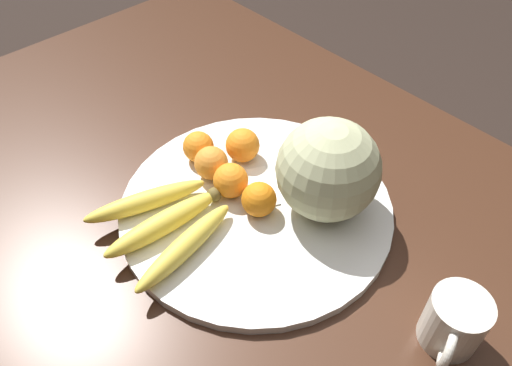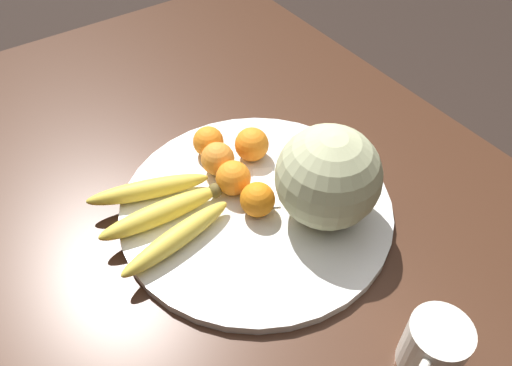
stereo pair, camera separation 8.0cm
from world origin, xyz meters
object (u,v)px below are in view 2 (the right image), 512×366
banana_bunch (163,212)px  orange_front_right (252,144)px  orange_back_left (208,142)px  ceramic_mug (433,348)px  orange_mid_center (233,178)px  fruit_bowl (256,206)px  orange_front_left (218,159)px  orange_back_right (257,200)px  produce_tag (266,188)px  melon (328,177)px  kitchen_table (283,258)px

banana_bunch → orange_front_right: orange_front_right is taller
orange_back_left → ceramic_mug: 0.50m
orange_mid_center → orange_back_left: (-0.10, 0.01, -0.00)m
fruit_bowl → orange_front_right: (-0.10, 0.06, 0.04)m
orange_front_left → orange_back_right: 0.12m
banana_bunch → produce_tag: size_ratio=2.15×
ceramic_mug → produce_tag: bearing=179.8°
orange_back_left → fruit_bowl: bearing=0.1°
banana_bunch → orange_back_left: orange_back_left is taller
orange_front_right → orange_back_left: (-0.05, -0.06, -0.00)m
orange_front_left → ceramic_mug: 0.45m
melon → orange_mid_center: (-0.13, -0.09, -0.05)m
orange_back_right → fruit_bowl: bearing=153.5°
produce_tag → ceramic_mug: size_ratio=0.90×
orange_front_left → orange_front_right: 0.07m
fruit_bowl → orange_front_left: bearing=-173.9°
fruit_bowl → produce_tag: 0.04m
banana_bunch → fruit_bowl: bearing=162.7°
orange_front_left → ceramic_mug: ceramic_mug is taller
orange_back_left → orange_back_right: size_ratio=0.97×
orange_front_right → orange_mid_center: (0.05, -0.07, -0.00)m
orange_back_right → ceramic_mug: bearing=7.0°
orange_front_right → orange_back_left: bearing=-132.2°
banana_bunch → orange_back_left: (-0.10, 0.14, 0.01)m
melon → orange_back_right: size_ratio=2.86×
melon → orange_front_right: bearing=-172.9°
melon → orange_back_right: bearing=-125.6°
orange_front_left → orange_mid_center: bearing=-3.1°
fruit_bowl → orange_front_right: size_ratio=7.41×
banana_bunch → ceramic_mug: (0.40, 0.18, 0.01)m
kitchen_table → orange_front_left: size_ratio=27.79×
melon → produce_tag: (-0.10, -0.05, -0.08)m
orange_back_right → ceramic_mug: 0.34m
fruit_bowl → orange_back_right: 0.04m
orange_back_right → produce_tag: (-0.04, 0.04, -0.03)m
banana_bunch → orange_back_left: 0.17m
melon → ceramic_mug: (0.27, -0.05, -0.06)m
orange_mid_center → produce_tag: size_ratio=0.59×
orange_front_right → ceramic_mug: ceramic_mug is taller
kitchen_table → orange_back_right: 0.14m
kitchen_table → orange_back_right: size_ratio=28.38×
orange_back_left → orange_back_right: 0.17m
orange_front_left → kitchen_table: bearing=10.3°
fruit_bowl → kitchen_table: bearing=17.5°
kitchen_table → orange_front_right: (-0.16, 0.04, 0.14)m
melon → banana_bunch: size_ratio=0.77×
fruit_bowl → orange_back_left: 0.16m
melon → produce_tag: size_ratio=1.65×
orange_back_left → produce_tag: orange_back_left is taller
orange_front_right → orange_back_right: orange_front_right is taller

